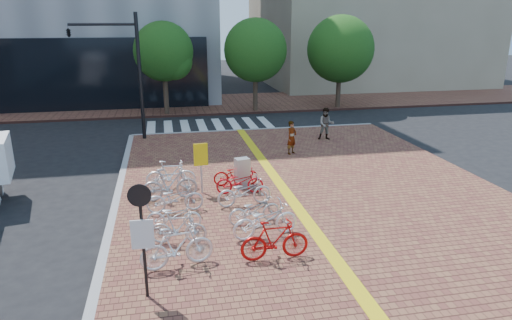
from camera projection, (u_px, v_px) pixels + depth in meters
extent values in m
plane|color=black|center=(241.00, 224.00, 14.38)|extent=(120.00, 120.00, 0.00)
cube|color=brown|center=(410.00, 303.00, 10.25)|extent=(14.00, 34.00, 0.15)
cube|color=yellow|center=(369.00, 305.00, 10.03)|extent=(0.40, 34.00, 0.01)
cube|color=gray|center=(257.00, 130.00, 26.16)|extent=(14.00, 0.25, 0.15)
cube|color=brown|center=(194.00, 105.00, 34.01)|extent=(70.00, 8.00, 0.15)
cube|color=silver|center=(151.00, 128.00, 26.91)|extent=(0.50, 4.00, 0.01)
cube|color=silver|center=(168.00, 128.00, 27.10)|extent=(0.50, 4.00, 0.01)
cube|color=silver|center=(185.00, 127.00, 27.29)|extent=(0.50, 4.00, 0.01)
cube|color=silver|center=(202.00, 126.00, 27.48)|extent=(0.50, 4.00, 0.01)
cube|color=silver|center=(218.00, 125.00, 27.67)|extent=(0.50, 4.00, 0.01)
cube|color=silver|center=(235.00, 125.00, 27.86)|extent=(0.50, 4.00, 0.01)
cube|color=silver|center=(251.00, 124.00, 28.05)|extent=(0.50, 4.00, 0.01)
cube|color=silver|center=(267.00, 123.00, 28.24)|extent=(0.50, 4.00, 0.01)
cylinder|color=#38281E|center=(166.00, 94.00, 29.95)|extent=(0.32, 0.32, 2.60)
sphere|color=#194714|center=(163.00, 51.00, 29.13)|extent=(3.80, 3.80, 3.80)
sphere|color=#194714|center=(174.00, 61.00, 29.15)|extent=(2.40, 2.40, 2.40)
cylinder|color=#38281E|center=(255.00, 92.00, 31.09)|extent=(0.32, 0.32, 2.60)
sphere|color=#194714|center=(255.00, 50.00, 30.28)|extent=(4.20, 4.20, 4.20)
sphere|color=#194714|center=(265.00, 60.00, 30.29)|extent=(2.40, 2.40, 2.40)
cylinder|color=#38281E|center=(338.00, 89.00, 32.24)|extent=(0.32, 0.32, 2.60)
sphere|color=#194714|center=(340.00, 49.00, 31.43)|extent=(4.60, 4.60, 4.60)
sphere|color=#194714|center=(350.00, 58.00, 31.44)|extent=(2.40, 2.40, 2.40)
imported|color=white|center=(177.00, 247.00, 11.42)|extent=(1.93, 0.84, 1.12)
imported|color=silver|center=(178.00, 228.00, 12.67)|extent=(1.65, 0.73, 0.96)
imported|color=white|center=(174.00, 216.00, 13.58)|extent=(1.69, 0.79, 0.85)
imported|color=silver|center=(175.00, 198.00, 14.77)|extent=(1.87, 0.73, 0.97)
imported|color=#A8A8AD|center=(170.00, 184.00, 15.71)|extent=(1.98, 0.74, 1.16)
imported|color=white|center=(171.00, 175.00, 16.76)|extent=(1.86, 0.63, 1.10)
imported|color=#B90F0D|center=(275.00, 240.00, 11.82)|extent=(1.82, 0.52, 1.09)
imported|color=white|center=(265.00, 220.00, 13.06)|extent=(2.07, 1.03, 1.04)
imported|color=silver|center=(254.00, 210.00, 13.96)|extent=(1.77, 0.91, 0.89)
imported|color=silver|center=(244.00, 191.00, 15.29)|extent=(1.94, 0.88, 0.99)
imported|color=red|center=(240.00, 182.00, 16.36)|extent=(1.74, 0.74, 0.89)
imported|color=#AB0D0C|center=(236.00, 174.00, 17.16)|extent=(1.71, 0.66, 0.88)
imported|color=gray|center=(292.00, 137.00, 21.13)|extent=(0.68, 0.63, 1.55)
imported|color=#444B57|center=(326.00, 124.00, 23.61)|extent=(0.94, 0.81, 1.67)
cube|color=#B5B5BA|center=(242.00, 173.00, 16.94)|extent=(0.58, 0.48, 1.12)
cylinder|color=#B7B7BC|center=(201.00, 169.00, 16.28)|extent=(0.08, 0.08, 1.81)
cube|color=yellow|center=(201.00, 155.00, 16.07)|extent=(0.50, 0.10, 0.80)
cylinder|color=black|center=(143.00, 243.00, 9.97)|extent=(0.08, 0.08, 2.70)
cylinder|color=black|center=(139.00, 196.00, 9.58)|extent=(0.51, 0.06, 0.50)
cube|color=silver|center=(142.00, 234.00, 9.85)|extent=(0.50, 0.06, 0.68)
cylinder|color=black|center=(140.00, 78.00, 23.15)|extent=(0.19, 0.19, 6.37)
cylinder|color=black|center=(102.00, 24.00, 22.07)|extent=(3.18, 0.13, 0.13)
imported|color=black|center=(68.00, 31.00, 21.86)|extent=(0.28, 1.32, 0.53)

